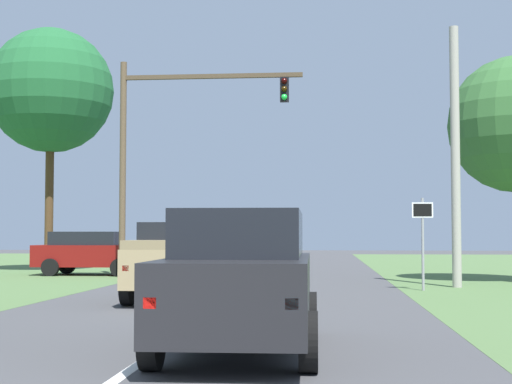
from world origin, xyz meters
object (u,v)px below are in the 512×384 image
object	(u,v)px
keep_moving_sign	(423,231)
crossing_suv_far	(91,252)
pickup_truck_lead	(180,261)
extra_tree_1	(51,91)
traffic_light	(167,136)
red_suv_near	(242,278)
utility_pole_right	(455,156)

from	to	relation	value
keep_moving_sign	crossing_suv_far	bearing A→B (deg)	148.40
pickup_truck_lead	extra_tree_1	size ratio (longest dim) A/B	0.46
traffic_light	red_suv_near	bearing A→B (deg)	-75.06
keep_moving_sign	extra_tree_1	size ratio (longest dim) A/B	0.25
red_suv_near	keep_moving_sign	xyz separation A→B (m)	(3.93, 11.92, 0.68)
traffic_light	crossing_suv_far	size ratio (longest dim) A/B	1.85
red_suv_near	utility_pole_right	xyz separation A→B (m)	(5.12, 13.35, 2.99)
pickup_truck_lead	traffic_light	bearing A→B (deg)	103.59
traffic_light	utility_pole_right	distance (m)	10.82
crossing_suv_far	extra_tree_1	size ratio (longest dim) A/B	0.42
red_suv_near	pickup_truck_lead	size ratio (longest dim) A/B	1.00
traffic_light	keep_moving_sign	size ratio (longest dim) A/B	3.05
traffic_light	extra_tree_1	bearing A→B (deg)	145.74
utility_pole_right	extra_tree_1	world-z (taller)	extra_tree_1
red_suv_near	crossing_suv_far	xyz separation A→B (m)	(-8.08, 19.31, -0.11)
red_suv_near	extra_tree_1	world-z (taller)	extra_tree_1
traffic_light	extra_tree_1	xyz separation A→B (m)	(-5.99, 4.08, 2.55)
pickup_truck_lead	traffic_light	distance (m)	10.88
traffic_light	keep_moving_sign	distance (m)	10.99
keep_moving_sign	crossing_suv_far	distance (m)	14.12
traffic_light	keep_moving_sign	xyz separation A→B (m)	(8.65, -5.75, -3.58)
extra_tree_1	red_suv_near	bearing A→B (deg)	-63.80
red_suv_near	utility_pole_right	bearing A→B (deg)	69.02
utility_pole_right	extra_tree_1	xyz separation A→B (m)	(-15.82, 8.41, 3.82)
pickup_truck_lead	traffic_light	xyz separation A→B (m)	(-2.35, 9.71, 4.30)
pickup_truck_lead	utility_pole_right	distance (m)	9.70
utility_pole_right	extra_tree_1	size ratio (longest dim) A/B	0.76
pickup_truck_lead	utility_pole_right	size ratio (longest dim) A/B	0.60
traffic_light	utility_pole_right	world-z (taller)	traffic_light
utility_pole_right	traffic_light	bearing A→B (deg)	156.24
crossing_suv_far	pickup_truck_lead	bearing A→B (deg)	-63.29
pickup_truck_lead	keep_moving_sign	distance (m)	7.47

